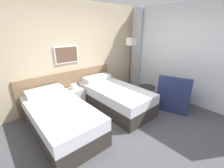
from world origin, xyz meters
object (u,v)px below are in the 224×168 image
object	(u,v)px
floor_lamp	(131,48)
side_table	(146,91)
bed_near_window	(114,97)
bed_near_door	(60,118)
nightstand	(75,97)
armchair	(174,98)

from	to	relation	value
floor_lamp	side_table	world-z (taller)	floor_lamp
floor_lamp	side_table	size ratio (longest dim) A/B	3.55
bed_near_window	floor_lamp	distance (m)	1.69
bed_near_door	floor_lamp	distance (m)	2.92
bed_near_window	bed_near_door	bearing A→B (deg)	180.00
bed_near_window	nightstand	xyz separation A→B (m)	(-0.75, 0.78, -0.04)
side_table	bed_near_door	bearing A→B (deg)	170.24
nightstand	side_table	size ratio (longest dim) A/B	1.28
armchair	floor_lamp	bearing A→B (deg)	-19.76
bed_near_door	floor_lamp	world-z (taller)	floor_lamp
bed_near_window	nightstand	size ratio (longest dim) A/B	3.26
floor_lamp	nightstand	bearing A→B (deg)	172.32
bed_near_door	side_table	distance (m)	2.38
floor_lamp	side_table	xyz separation A→B (m)	(-0.30, -0.93, -1.08)
nightstand	bed_near_window	bearing A→B (deg)	-46.05
nightstand	floor_lamp	size ratio (longest dim) A/B	0.36
bed_near_door	nightstand	xyz separation A→B (m)	(0.75, 0.78, -0.04)
armchair	nightstand	bearing A→B (deg)	25.84
bed_near_door	floor_lamp	size ratio (longest dim) A/B	1.17
nightstand	side_table	xyz separation A→B (m)	(1.59, -1.18, 0.09)
bed_near_door	bed_near_window	xyz separation A→B (m)	(1.50, 0.00, 0.00)
bed_near_door	side_table	xyz separation A→B (m)	(2.34, -0.40, 0.05)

